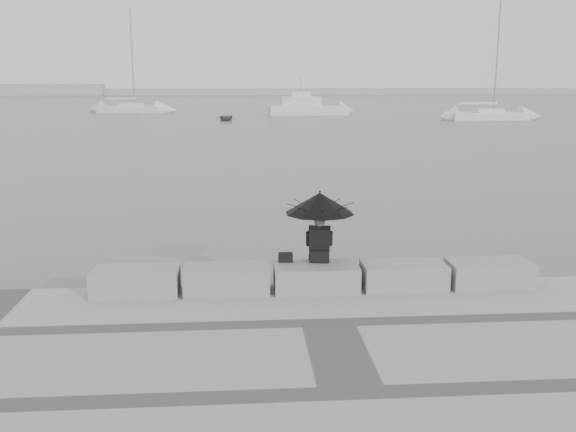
{
  "coord_description": "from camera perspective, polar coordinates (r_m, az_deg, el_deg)",
  "views": [
    {
      "loc": [
        -1.39,
        -12.09,
        4.5
      ],
      "look_at": [
        -0.29,
        3.0,
        1.21
      ],
      "focal_mm": 40.0,
      "sensor_mm": 36.0,
      "label": 1
    }
  ],
  "objects": [
    {
      "name": "distant_landmass",
      "position": [
        166.78,
        -6.63,
        10.95
      ],
      "size": [
        180.0,
        8.0,
        2.8
      ],
      "color": "#9C9FA1",
      "rests_on": "ground"
    },
    {
      "name": "sailboat_left",
      "position": [
        85.78,
        -13.79,
        9.26
      ],
      "size": [
        8.72,
        3.84,
        12.9
      ],
      "rotation": [
        0.0,
        0.0,
        -0.18
      ],
      "color": "white",
      "rests_on": "ground"
    },
    {
      "name": "bag",
      "position": [
        12.42,
        -0.23,
        -3.7
      ],
      "size": [
        0.27,
        0.16,
        0.18
      ],
      "primitive_type": "cube",
      "color": "black",
      "rests_on": "stone_block_centre"
    },
    {
      "name": "stone_block_far_left",
      "position": [
        12.39,
        -13.37,
        -5.71
      ],
      "size": [
        1.6,
        0.8,
        0.5
      ],
      "primitive_type": "cube",
      "color": "slate",
      "rests_on": "promenade"
    },
    {
      "name": "motor_cruiser",
      "position": [
        77.98,
        1.81,
        9.61
      ],
      "size": [
        9.53,
        3.46,
        4.5
      ],
      "rotation": [
        0.0,
        0.0,
        0.07
      ],
      "color": "white",
      "rests_on": "ground"
    },
    {
      "name": "stone_block_left",
      "position": [
        12.23,
        -5.45,
        -5.66
      ],
      "size": [
        1.6,
        0.8,
        0.5
      ],
      "primitive_type": "cube",
      "color": "slate",
      "rests_on": "promenade"
    },
    {
      "name": "stone_block_centre",
      "position": [
        12.31,
        2.52,
        -5.5
      ],
      "size": [
        1.6,
        0.8,
        0.5
      ],
      "primitive_type": "cube",
      "color": "slate",
      "rests_on": "promenade"
    },
    {
      "name": "sailboat_right",
      "position": [
        72.49,
        17.41,
        8.56
      ],
      "size": [
        8.32,
        2.63,
        12.9
      ],
      "rotation": [
        0.0,
        0.0,
        0.03
      ],
      "color": "white",
      "rests_on": "ground"
    },
    {
      "name": "stone_block_right",
      "position": [
        12.62,
        10.24,
        -5.25
      ],
      "size": [
        1.6,
        0.8,
        0.5
      ],
      "primitive_type": "cube",
      "color": "slate",
      "rests_on": "promenade"
    },
    {
      "name": "seated_person",
      "position": [
        12.26,
        2.84,
        0.62
      ],
      "size": [
        1.34,
        1.34,
        1.39
      ],
      "rotation": [
        0.0,
        0.0,
        -0.15
      ],
      "color": "black",
      "rests_on": "stone_block_centre"
    },
    {
      "name": "ground",
      "position": [
        12.98,
        2.25,
        -8.05
      ],
      "size": [
        360.0,
        360.0,
        0.0
      ],
      "primitive_type": "plane",
      "color": "#4E5154",
      "rests_on": "ground"
    },
    {
      "name": "dinghy",
      "position": [
        69.05,
        -5.55,
        8.71
      ],
      "size": [
        3.36,
        1.45,
        0.57
      ],
      "primitive_type": "imported",
      "rotation": [
        0.0,
        0.0,
        -0.01
      ],
      "color": "gray",
      "rests_on": "ground"
    },
    {
      "name": "stone_block_far_right",
      "position": [
        13.14,
        17.47,
        -4.92
      ],
      "size": [
        1.6,
        0.8,
        0.5
      ],
      "primitive_type": "cube",
      "color": "slate",
      "rests_on": "promenade"
    }
  ]
}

